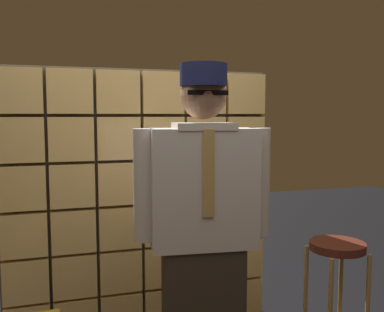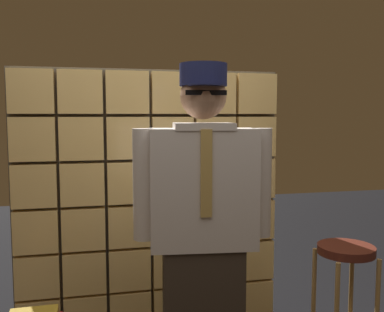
{
  "view_description": "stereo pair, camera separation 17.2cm",
  "coord_description": "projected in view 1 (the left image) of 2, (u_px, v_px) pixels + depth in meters",
  "views": [
    {
      "loc": [
        -0.55,
        -1.74,
        1.56
      ],
      "look_at": [
        0.11,
        0.37,
        1.34
      ],
      "focal_mm": 40.35,
      "sensor_mm": 36.0,
      "label": 1
    },
    {
      "loc": [
        -0.38,
        -1.78,
        1.56
      ],
      "look_at": [
        0.11,
        0.37,
        1.34
      ],
      "focal_mm": 40.35,
      "sensor_mm": 36.0,
      "label": 2
    }
  ],
  "objects": [
    {
      "name": "standing_person",
      "position": [
        203.0,
        232.0,
        2.25
      ],
      "size": [
        0.73,
        0.34,
        1.81
      ],
      "rotation": [
        0.0,
        0.0,
        -0.12
      ],
      "color": "#382D23",
      "rests_on": "ground"
    },
    {
      "name": "glass_block_wall",
      "position": [
        142.0,
        204.0,
        3.05
      ],
      "size": [
        1.89,
        0.1,
        1.89
      ],
      "color": "#F2C672",
      "rests_on": "ground"
    },
    {
      "name": "bar_stool",
      "position": [
        337.0,
        273.0,
        2.69
      ],
      "size": [
        0.34,
        0.34,
        0.77
      ],
      "color": "#592319",
      "rests_on": "ground"
    }
  ]
}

